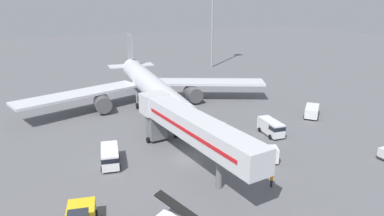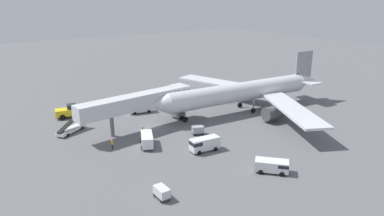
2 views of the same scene
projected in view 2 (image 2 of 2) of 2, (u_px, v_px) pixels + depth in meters
name	position (u px, v px, depth m)	size (l,w,h in m)	color
ground_plane	(151.00, 127.00, 68.59)	(300.00, 300.00, 0.00)	slate
airplane_at_gate	(246.00, 92.00, 77.10)	(46.40, 44.61, 11.67)	silver
jet_bridge	(142.00, 102.00, 66.61)	(5.73, 23.58, 6.84)	silver
pushback_tug	(74.00, 111.00, 73.98)	(3.92, 7.60, 2.75)	yellow
belt_loader_truck	(71.00, 128.00, 65.72)	(4.98, 6.40, 3.13)	white
service_van_rear_right	(147.00, 139.00, 59.92)	(5.17, 3.73, 2.03)	white
service_van_mid_left	(140.00, 107.00, 76.58)	(2.97, 5.20, 2.16)	white
service_van_near_center	(273.00, 165.00, 50.89)	(4.87, 4.71, 1.81)	white
service_van_outer_left	(204.00, 144.00, 57.75)	(2.48, 5.04, 2.22)	white
baggage_cart_far_left	(162.00, 192.00, 44.40)	(2.31, 1.33, 1.51)	#38383D
baggage_cart_outer_right	(198.00, 130.00, 64.70)	(1.95, 2.40, 1.55)	#38383D
ground_crew_worker_foreground	(112.00, 144.00, 58.51)	(0.40, 0.40, 1.77)	#1E2333
ground_crew_worker_midground	(143.00, 131.00, 64.28)	(0.34, 0.34, 1.65)	#1E2333
safety_cone_alpha	(187.00, 130.00, 66.62)	(0.31, 0.31, 0.48)	black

